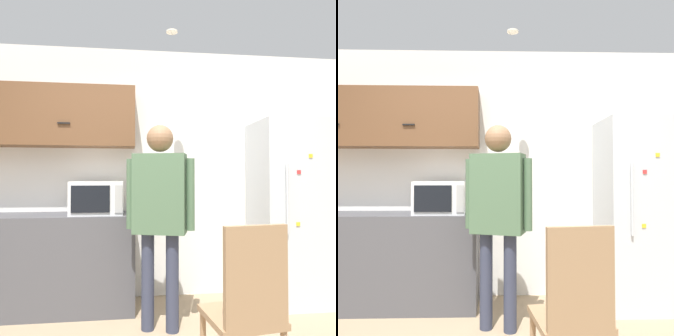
% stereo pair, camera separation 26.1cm
% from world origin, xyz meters
% --- Properties ---
extents(back_wall, '(6.00, 0.06, 2.70)m').
position_xyz_m(back_wall, '(0.00, 1.86, 1.35)').
color(back_wall, white).
rests_on(back_wall, ground_plane).
extents(counter, '(2.14, 0.56, 0.93)m').
position_xyz_m(counter, '(-1.13, 1.55, 0.46)').
color(counter, '#4C4C51').
rests_on(counter, ground_plane).
extents(upper_cabinets, '(2.14, 0.33, 0.61)m').
position_xyz_m(upper_cabinets, '(-1.13, 1.67, 1.91)').
color(upper_cabinets, brown).
extents(microwave, '(0.50, 0.40, 0.32)m').
position_xyz_m(microwave, '(-0.43, 1.52, 1.09)').
color(microwave, white).
rests_on(microwave, counter).
extents(person, '(0.57, 0.34, 1.74)m').
position_xyz_m(person, '(0.14, 1.02, 1.07)').
color(person, '#33384C').
rests_on(person, ground_plane).
extents(refrigerator, '(0.73, 0.67, 1.88)m').
position_xyz_m(refrigerator, '(1.56, 1.50, 0.94)').
color(refrigerator, silver).
rests_on(refrigerator, ground_plane).
extents(chair, '(0.48, 0.48, 1.01)m').
position_xyz_m(chair, '(0.58, 0.15, 0.54)').
color(chair, '#997551').
rests_on(chair, ground_plane).
extents(ceiling_light, '(0.11, 0.11, 0.01)m').
position_xyz_m(ceiling_light, '(0.28, 1.29, 2.68)').
color(ceiling_light, white).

